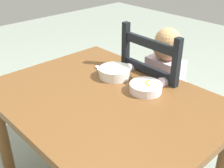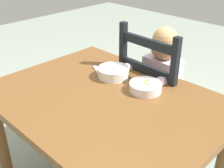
{
  "view_description": "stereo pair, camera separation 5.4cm",
  "coord_description": "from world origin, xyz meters",
  "px_view_note": "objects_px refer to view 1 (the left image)",
  "views": [
    {
      "loc": [
        0.94,
        -0.82,
        1.44
      ],
      "look_at": [
        -0.01,
        0.06,
        0.76
      ],
      "focal_mm": 45.6,
      "sensor_mm": 36.0,
      "label": 1
    },
    {
      "loc": [
        0.9,
        -0.86,
        1.44
      ],
      "look_at": [
        -0.01,
        0.06,
        0.76
      ],
      "focal_mm": 45.6,
      "sensor_mm": 36.0,
      "label": 2
    }
  ],
  "objects_px": {
    "bowl_of_peas": "(115,72)",
    "spoon": "(98,68)",
    "dining_chair": "(159,102)",
    "dining_table": "(105,114)",
    "child_figure": "(161,80)",
    "bowl_of_carrots": "(146,87)"
  },
  "relations": [
    {
      "from": "dining_table",
      "to": "spoon",
      "type": "relative_size",
      "value": 9.25
    },
    {
      "from": "child_figure",
      "to": "spoon",
      "type": "height_order",
      "value": "child_figure"
    },
    {
      "from": "child_figure",
      "to": "bowl_of_peas",
      "type": "height_order",
      "value": "child_figure"
    },
    {
      "from": "bowl_of_carrots",
      "to": "bowl_of_peas",
      "type": "bearing_deg",
      "value": -179.98
    },
    {
      "from": "dining_table",
      "to": "dining_chair",
      "type": "bearing_deg",
      "value": 91.58
    },
    {
      "from": "dining_table",
      "to": "dining_chair",
      "type": "distance_m",
      "value": 0.51
    },
    {
      "from": "bowl_of_carrots",
      "to": "spoon",
      "type": "relative_size",
      "value": 1.33
    },
    {
      "from": "dining_chair",
      "to": "spoon",
      "type": "height_order",
      "value": "dining_chair"
    },
    {
      "from": "dining_chair",
      "to": "child_figure",
      "type": "bearing_deg",
      "value": -69.14
    },
    {
      "from": "dining_table",
      "to": "spoon",
      "type": "bearing_deg",
      "value": 144.96
    },
    {
      "from": "bowl_of_peas",
      "to": "bowl_of_carrots",
      "type": "relative_size",
      "value": 1.06
    },
    {
      "from": "child_figure",
      "to": "spoon",
      "type": "relative_size",
      "value": 7.52
    },
    {
      "from": "dining_chair",
      "to": "bowl_of_carrots",
      "type": "xyz_separation_m",
      "value": [
        0.12,
        -0.3,
        0.27
      ]
    },
    {
      "from": "dining_chair",
      "to": "dining_table",
      "type": "bearing_deg",
      "value": -88.42
    },
    {
      "from": "dining_table",
      "to": "spoon",
      "type": "distance_m",
      "value": 0.36
    },
    {
      "from": "bowl_of_peas",
      "to": "spoon",
      "type": "bearing_deg",
      "value": 179.94
    },
    {
      "from": "bowl_of_peas",
      "to": "spoon",
      "type": "distance_m",
      "value": 0.15
    },
    {
      "from": "dining_table",
      "to": "bowl_of_peas",
      "type": "distance_m",
      "value": 0.27
    },
    {
      "from": "child_figure",
      "to": "bowl_of_carrots",
      "type": "xyz_separation_m",
      "value": [
        0.12,
        -0.29,
        0.1
      ]
    },
    {
      "from": "dining_chair",
      "to": "child_figure",
      "type": "xyz_separation_m",
      "value": [
        0.0,
        -0.0,
        0.17
      ]
    },
    {
      "from": "dining_table",
      "to": "bowl_of_carrots",
      "type": "relative_size",
      "value": 6.94
    },
    {
      "from": "bowl_of_carrots",
      "to": "spoon",
      "type": "bearing_deg",
      "value": 179.99
    }
  ]
}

